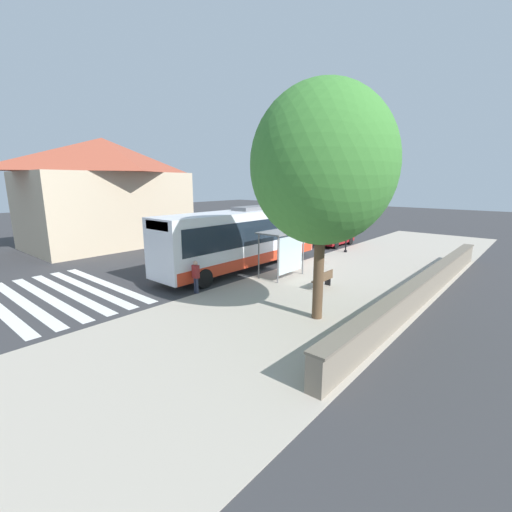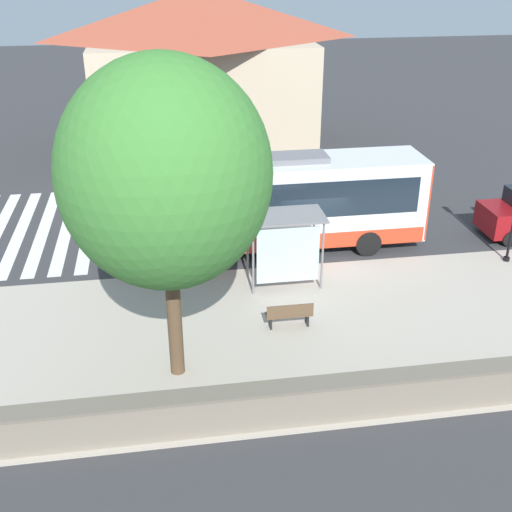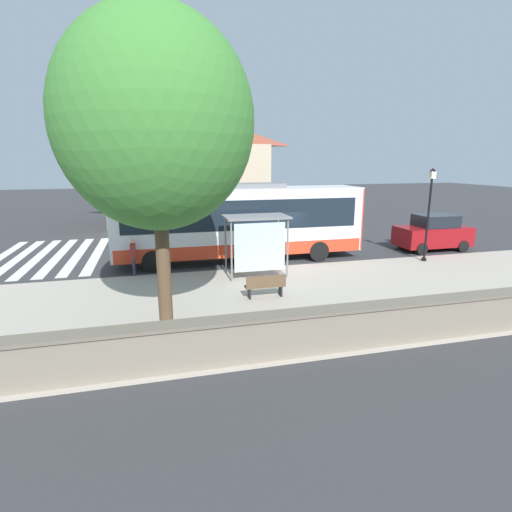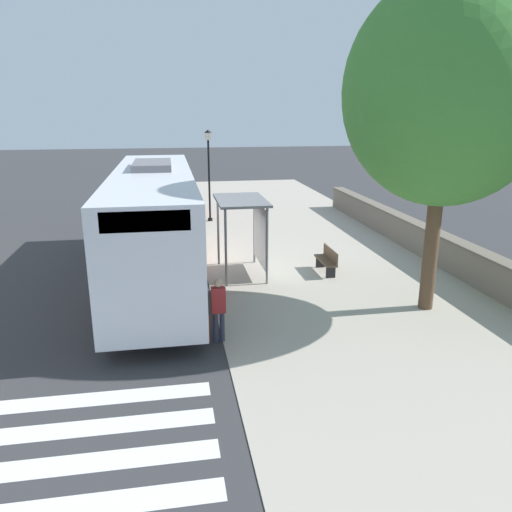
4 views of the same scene
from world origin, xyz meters
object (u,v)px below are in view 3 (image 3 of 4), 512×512
street_lamp_near (429,207)px  parked_car_behind_bus (433,233)px  shade_tree (155,122)px  bus_shelter (257,228)px  bus (240,221)px  bench (265,286)px  pedestrian (133,254)px

street_lamp_near → parked_car_behind_bus: (2.13, -2.09, -1.73)m
street_lamp_near → shade_tree: shade_tree is taller
bus_shelter → shade_tree: (-4.59, 4.01, 3.75)m
bus → parked_car_behind_bus: bearing=-92.0°
street_lamp_near → parked_car_behind_bus: size_ratio=1.14×
shade_tree → bench: bearing=-63.5°
bus → pedestrian: bearing=107.0°
bench → street_lamp_near: street_lamp_near is taller
pedestrian → street_lamp_near: 14.04m
bus → parked_car_behind_bus: size_ratio=3.02×
parked_car_behind_bus → bench: bearing=115.7°
shade_tree → bus: bearing=-27.4°
pedestrian → shade_tree: shade_tree is taller
bus → street_lamp_near: (-2.51, -8.83, 0.72)m
bus_shelter → shade_tree: bearing=138.9°
bench → parked_car_behind_bus: parked_car_behind_bus is taller
bench → parked_car_behind_bus: size_ratio=0.37×
bus_shelter → parked_car_behind_bus: bus_shelter is taller
bus_shelter → bench: 3.28m
bus_shelter → shade_tree: shade_tree is taller
pedestrian → parked_car_behind_bus: (1.17, -15.98, 0.01)m
shade_tree → street_lamp_near: bearing=-68.3°
bus_shelter → pedestrian: bearing=74.2°
bus → shade_tree: shade_tree is taller
street_lamp_near → bus: bearing=74.1°
pedestrian → street_lamp_near: size_ratio=0.36×
bus → bench: bus is taller
bus_shelter → street_lamp_near: (0.49, -8.75, 0.55)m
pedestrian → bench: bearing=-131.9°
bus → bench: bearing=176.6°
street_lamp_near → shade_tree: bearing=111.7°
street_lamp_near → parked_car_behind_bus: bearing=-44.5°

